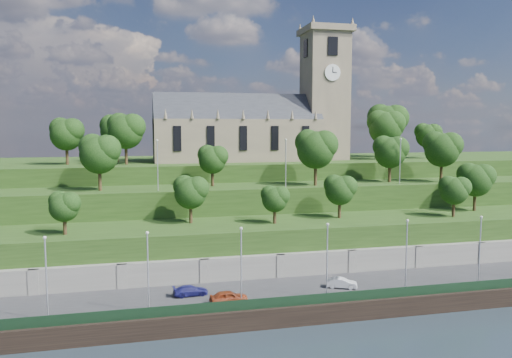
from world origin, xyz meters
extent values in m
plane|color=#1C262D|center=(0.00, 0.00, 0.00)|extent=(320.00, 320.00, 0.00)
cube|color=#2D2D30|center=(0.00, 6.00, 1.00)|extent=(160.00, 12.00, 2.00)
cube|color=black|center=(0.00, -0.05, 1.10)|extent=(160.00, 0.50, 2.20)
cube|color=black|center=(0.00, 0.60, 2.60)|extent=(160.00, 0.10, 1.20)
cube|color=slate|center=(0.00, 12.00, 2.50)|extent=(160.00, 2.00, 5.00)
cube|color=slate|center=(-35.00, 11.20, 2.50)|extent=(1.20, 0.60, 5.00)
cube|color=slate|center=(-25.00, 11.20, 2.50)|extent=(1.20, 0.60, 5.00)
cube|color=slate|center=(-15.00, 11.20, 2.50)|extent=(1.20, 0.60, 5.00)
cube|color=slate|center=(-5.00, 11.20, 2.50)|extent=(1.20, 0.60, 5.00)
cube|color=slate|center=(5.00, 11.20, 2.50)|extent=(1.20, 0.60, 5.00)
cube|color=slate|center=(15.00, 11.20, 2.50)|extent=(1.20, 0.60, 5.00)
cube|color=slate|center=(25.00, 11.20, 2.50)|extent=(1.20, 0.60, 5.00)
cube|color=#203C14|center=(0.00, 18.00, 4.00)|extent=(160.00, 12.00, 8.00)
cube|color=#203C14|center=(0.00, 29.00, 6.00)|extent=(160.00, 10.00, 12.00)
cube|color=#203C14|center=(0.00, 50.00, 7.50)|extent=(160.00, 32.00, 15.00)
cube|color=#71644F|center=(-4.00, 46.00, 19.00)|extent=(32.00, 12.00, 8.00)
cube|color=#26282E|center=(-4.00, 46.00, 23.00)|extent=(32.00, 10.18, 10.18)
cone|color=#71644F|center=(-18.00, 40.00, 23.90)|extent=(0.70, 0.70, 1.80)
cone|color=#71644F|center=(-13.33, 40.00, 23.90)|extent=(0.70, 0.70, 1.80)
cone|color=#71644F|center=(-8.67, 40.00, 23.90)|extent=(0.70, 0.70, 1.80)
cone|color=#71644F|center=(-4.00, 40.00, 23.90)|extent=(0.70, 0.70, 1.80)
cone|color=#71644F|center=(0.67, 40.00, 23.90)|extent=(0.70, 0.70, 1.80)
cone|color=#71644F|center=(5.33, 40.00, 23.90)|extent=(0.70, 0.70, 1.80)
cone|color=#71644F|center=(10.00, 40.00, 23.90)|extent=(0.70, 0.70, 1.80)
cube|color=black|center=(-16.00, 39.92, 19.50)|extent=(1.40, 0.25, 4.50)
cube|color=black|center=(-10.00, 39.92, 19.50)|extent=(1.40, 0.25, 4.50)
cube|color=black|center=(-4.00, 39.92, 19.50)|extent=(1.40, 0.25, 4.50)
cube|color=black|center=(2.00, 39.92, 19.50)|extent=(1.40, 0.25, 4.50)
cube|color=black|center=(8.00, 39.92, 19.50)|extent=(1.40, 0.25, 4.50)
cube|color=#71644F|center=(14.00, 46.00, 27.50)|extent=(8.00, 8.00, 25.00)
cube|color=#71644F|center=(14.00, 46.00, 40.60)|extent=(9.20, 9.20, 1.20)
cone|color=#71644F|center=(10.00, 42.00, 41.80)|extent=(0.80, 0.80, 1.60)
cone|color=#71644F|center=(10.00, 50.00, 41.80)|extent=(0.80, 0.80, 1.60)
cone|color=#71644F|center=(18.00, 42.00, 41.80)|extent=(0.80, 0.80, 1.60)
cone|color=#71644F|center=(18.00, 50.00, 41.80)|extent=(0.80, 0.80, 1.60)
cube|color=black|center=(14.00, 41.92, 37.00)|extent=(2.00, 0.25, 3.50)
cube|color=black|center=(14.00, 50.08, 37.00)|extent=(2.00, 0.25, 3.50)
cube|color=black|center=(9.92, 46.00, 37.00)|extent=(0.25, 2.00, 3.50)
cube|color=black|center=(18.08, 46.00, 37.00)|extent=(0.25, 2.00, 3.50)
cylinder|color=white|center=(14.00, 41.88, 32.00)|extent=(3.20, 0.30, 3.20)
cylinder|color=white|center=(18.12, 46.00, 32.00)|extent=(0.30, 3.20, 3.20)
cube|color=black|center=(14.00, 41.70, 32.50)|extent=(0.12, 0.05, 1.10)
cube|color=black|center=(14.40, 41.70, 32.00)|extent=(0.80, 0.05, 0.12)
cylinder|color=#322313|center=(-31.99, 16.00, 9.19)|extent=(0.47, 0.47, 2.38)
sphere|color=black|center=(-31.99, 16.00, 11.49)|extent=(3.71, 3.71, 3.71)
sphere|color=black|center=(-31.25, 15.63, 12.05)|extent=(2.78, 2.78, 2.78)
sphere|color=black|center=(-32.64, 16.46, 12.23)|extent=(2.59, 2.59, 2.59)
cylinder|color=#322313|center=(-15.73, 20.00, 9.46)|extent=(0.49, 0.49, 2.92)
sphere|color=black|center=(-15.73, 20.00, 12.29)|extent=(4.55, 4.55, 4.55)
sphere|color=black|center=(-14.82, 19.55, 12.97)|extent=(3.41, 3.41, 3.41)
sphere|color=black|center=(-16.53, 20.57, 13.20)|extent=(3.18, 3.18, 3.18)
cylinder|color=#322313|center=(-4.26, 17.00, 9.17)|extent=(0.46, 0.46, 2.33)
sphere|color=black|center=(-4.26, 17.00, 11.42)|extent=(3.63, 3.63, 3.63)
sphere|color=black|center=(-3.54, 16.64, 11.97)|extent=(2.72, 2.72, 2.72)
sphere|color=black|center=(-4.90, 17.45, 12.15)|extent=(2.54, 2.54, 2.54)
cylinder|color=#322313|center=(6.33, 19.00, 9.40)|extent=(0.48, 0.48, 2.80)
sphere|color=black|center=(6.33, 19.00, 12.10)|extent=(4.35, 4.35, 4.35)
sphere|color=black|center=(7.20, 18.56, 12.76)|extent=(3.26, 3.26, 3.26)
sphere|color=black|center=(5.57, 19.54, 12.98)|extent=(3.05, 3.05, 3.05)
cylinder|color=#322313|center=(23.55, 16.00, 9.34)|extent=(0.48, 0.48, 2.67)
sphere|color=black|center=(23.55, 16.00, 11.92)|extent=(4.16, 4.16, 4.16)
sphere|color=black|center=(24.39, 15.58, 12.54)|extent=(3.12, 3.12, 3.12)
sphere|color=black|center=(22.83, 16.52, 12.75)|extent=(2.91, 2.91, 2.91)
cylinder|color=#322313|center=(30.16, 20.00, 9.68)|extent=(0.51, 0.51, 3.35)
sphere|color=black|center=(30.16, 20.00, 12.92)|extent=(5.22, 5.22, 5.22)
sphere|color=black|center=(31.20, 19.48, 13.70)|extent=(3.91, 3.91, 3.91)
sphere|color=black|center=(29.24, 20.65, 13.96)|extent=(3.65, 3.65, 3.65)
cylinder|color=#322313|center=(-28.49, 28.00, 13.84)|extent=(0.52, 0.52, 3.69)
sphere|color=black|center=(-28.49, 28.00, 17.41)|extent=(5.74, 5.74, 5.74)
sphere|color=black|center=(-27.35, 27.43, 18.27)|extent=(4.30, 4.30, 4.30)
sphere|color=black|center=(-29.50, 28.72, 18.55)|extent=(4.01, 4.01, 4.01)
cylinder|color=#322313|center=(-11.17, 30.00, 13.44)|extent=(0.49, 0.49, 2.88)
sphere|color=black|center=(-11.17, 30.00, 16.22)|extent=(4.48, 4.48, 4.48)
sphere|color=black|center=(-10.27, 29.55, 16.89)|extent=(3.36, 3.36, 3.36)
sphere|color=black|center=(-11.95, 30.56, 17.12)|extent=(3.13, 3.13, 3.13)
cylinder|color=#322313|center=(5.37, 27.00, 13.98)|extent=(0.54, 0.54, 3.96)
sphere|color=black|center=(5.37, 27.00, 17.81)|extent=(6.16, 6.16, 6.16)
sphere|color=black|center=(6.60, 26.38, 18.73)|extent=(4.62, 4.62, 4.62)
sphere|color=black|center=(4.29, 27.77, 19.04)|extent=(4.31, 4.31, 4.31)
cylinder|color=#322313|center=(19.73, 29.00, 13.74)|extent=(0.51, 0.51, 3.48)
sphere|color=black|center=(19.73, 29.00, 17.11)|extent=(5.42, 5.42, 5.42)
sphere|color=black|center=(20.82, 28.46, 17.92)|extent=(4.06, 4.06, 4.06)
sphere|color=black|center=(18.79, 29.68, 18.19)|extent=(3.79, 3.79, 3.79)
cylinder|color=#322313|center=(28.51, 27.00, 13.90)|extent=(0.53, 0.53, 3.79)
sphere|color=black|center=(28.51, 27.00, 17.57)|extent=(5.90, 5.90, 5.90)
sphere|color=black|center=(29.69, 26.41, 18.45)|extent=(4.43, 4.43, 4.43)
sphere|color=black|center=(27.48, 27.74, 18.75)|extent=(4.13, 4.13, 4.13)
cylinder|color=#322313|center=(-34.90, 42.00, 16.77)|extent=(0.52, 0.52, 3.54)
sphere|color=black|center=(-34.90, 42.00, 20.19)|extent=(5.50, 5.50, 5.50)
sphere|color=black|center=(-33.80, 41.45, 21.01)|extent=(4.12, 4.12, 4.12)
sphere|color=black|center=(-35.87, 42.69, 21.29)|extent=(3.85, 3.85, 3.85)
cylinder|color=#322313|center=(-26.72, 48.00, 16.92)|extent=(0.53, 0.53, 3.85)
sphere|color=black|center=(-26.72, 48.00, 20.64)|extent=(5.99, 5.99, 5.99)
sphere|color=black|center=(-25.53, 47.40, 21.54)|extent=(4.49, 4.49, 4.49)
sphere|color=black|center=(-27.77, 48.75, 21.84)|extent=(4.19, 4.19, 4.19)
cylinder|color=#322313|center=(-24.88, 40.00, 16.94)|extent=(0.53, 0.53, 3.88)
sphere|color=black|center=(-24.88, 40.00, 20.69)|extent=(6.04, 6.04, 6.04)
sphere|color=black|center=(-23.68, 39.40, 21.60)|extent=(4.53, 4.53, 4.53)
sphere|color=black|center=(-25.94, 40.75, 21.90)|extent=(4.23, 4.23, 4.23)
cylinder|color=#322313|center=(25.52, 42.00, 17.14)|extent=(0.55, 0.55, 4.28)
sphere|color=black|center=(25.52, 42.00, 21.27)|extent=(6.65, 6.65, 6.65)
sphere|color=black|center=(26.85, 41.33, 22.27)|extent=(4.99, 4.99, 4.99)
sphere|color=black|center=(24.36, 42.83, 22.60)|extent=(4.66, 4.66, 4.66)
cylinder|color=#322313|center=(30.09, 50.00, 17.49)|extent=(0.58, 0.58, 4.98)
sphere|color=black|center=(30.09, 50.00, 22.30)|extent=(7.75, 7.75, 7.75)
sphere|color=black|center=(31.64, 49.23, 23.46)|extent=(5.81, 5.81, 5.81)
sphere|color=black|center=(28.74, 50.97, 23.85)|extent=(5.42, 5.42, 5.42)
cylinder|color=#322313|center=(36.32, 44.00, 16.59)|extent=(0.50, 0.50, 3.18)
sphere|color=black|center=(36.32, 44.00, 19.66)|extent=(4.94, 4.94, 4.94)
sphere|color=black|center=(37.31, 43.51, 20.40)|extent=(3.71, 3.71, 3.71)
sphere|color=black|center=(35.46, 44.62, 20.65)|extent=(3.46, 3.46, 3.46)
cylinder|color=#B2B2B7|center=(-32.00, 2.50, 6.21)|extent=(0.16, 0.16, 8.42)
sphere|color=silver|center=(-32.00, 2.50, 10.54)|extent=(0.36, 0.36, 0.36)
cylinder|color=#B2B2B7|center=(-22.00, 2.50, 6.21)|extent=(0.16, 0.16, 8.42)
sphere|color=silver|center=(-22.00, 2.50, 10.54)|extent=(0.36, 0.36, 0.36)
cylinder|color=#B2B2B7|center=(-12.00, 2.50, 6.21)|extent=(0.16, 0.16, 8.42)
sphere|color=silver|center=(-12.00, 2.50, 10.54)|extent=(0.36, 0.36, 0.36)
cylinder|color=#B2B2B7|center=(-2.00, 2.50, 6.21)|extent=(0.16, 0.16, 8.42)
sphere|color=silver|center=(-2.00, 2.50, 10.54)|extent=(0.36, 0.36, 0.36)
cylinder|color=#B2B2B7|center=(8.00, 2.50, 6.21)|extent=(0.16, 0.16, 8.42)
sphere|color=silver|center=(8.00, 2.50, 10.54)|extent=(0.36, 0.36, 0.36)
cylinder|color=#B2B2B7|center=(18.00, 2.50, 6.21)|extent=(0.16, 0.16, 8.42)
sphere|color=silver|center=(18.00, 2.50, 10.54)|extent=(0.36, 0.36, 0.36)
cylinder|color=#B2B2B7|center=(-20.00, 26.00, 15.70)|extent=(0.16, 0.16, 7.41)
sphere|color=silver|center=(-20.00, 26.00, 19.53)|extent=(0.36, 0.36, 0.36)
cylinder|color=#B2B2B7|center=(0.00, 26.00, 15.70)|extent=(0.16, 0.16, 7.41)
sphere|color=silver|center=(0.00, 26.00, 19.53)|extent=(0.36, 0.36, 0.36)
cylinder|color=#B2B2B7|center=(20.00, 26.00, 15.70)|extent=(0.16, 0.16, 7.41)
sphere|color=silver|center=(20.00, 26.00, 19.53)|extent=(0.36, 0.36, 0.36)
imported|color=maroon|center=(-13.31, 3.09, 2.73)|extent=(4.37, 1.95, 1.46)
imported|color=#BCBDC1|center=(1.05, 5.31, 2.61)|extent=(3.91, 2.67, 1.22)
imported|color=navy|center=(-17.18, 6.76, 2.59)|extent=(4.17, 1.99, 1.17)
camera|label=1|loc=(-22.53, -49.83, 21.52)|focal=35.00mm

